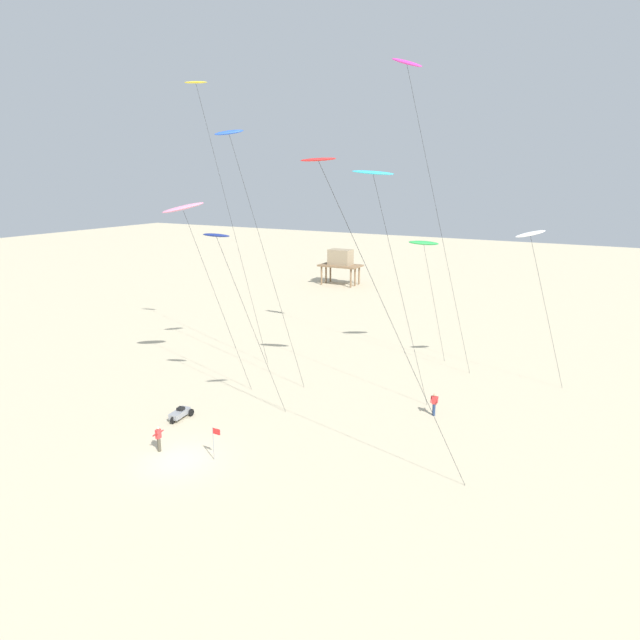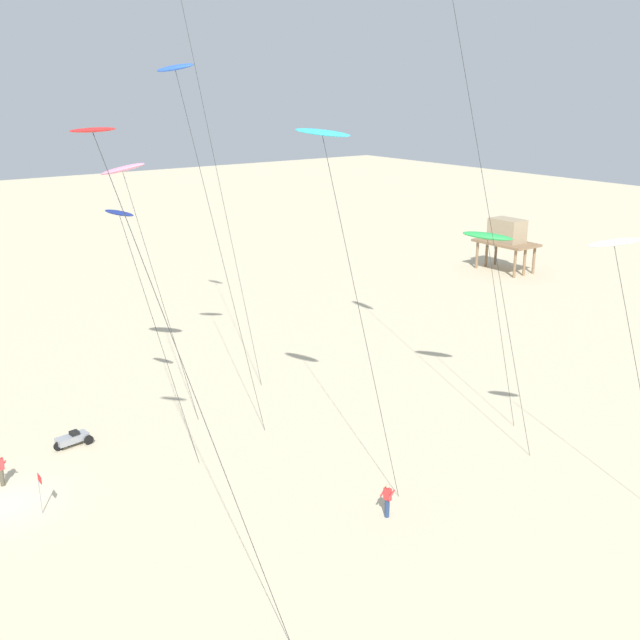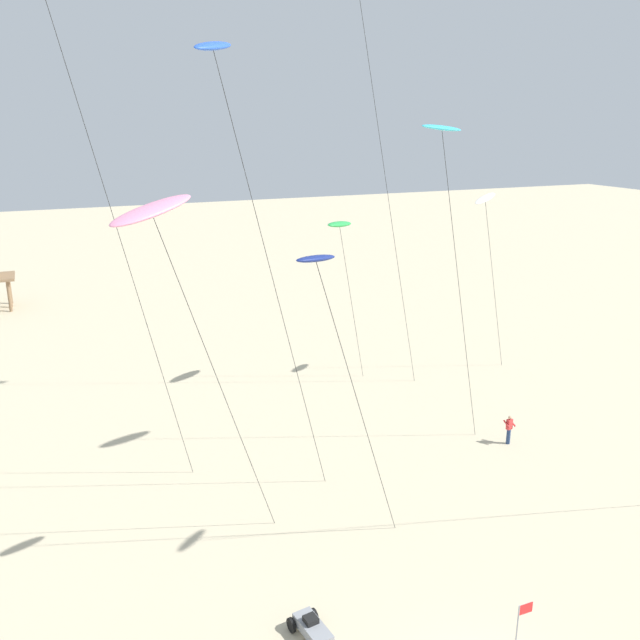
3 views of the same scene
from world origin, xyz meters
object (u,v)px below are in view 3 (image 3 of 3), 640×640
(kite_white, at_px, (486,201))
(beach_buggy, at_px, (312,628))
(kite_pink, at_px, (152,212))
(marker_flag, at_px, (521,620))
(kite_green, at_px, (340,225))
(kite_cyan, at_px, (442,132))
(kite_blue, at_px, (216,57))
(kite_navy, at_px, (318,265))
(kite_flyer_middle, at_px, (509,429))

(kite_white, height_order, beach_buggy, kite_white)
(kite_pink, relative_size, marker_flag, 7.06)
(kite_green, relative_size, beach_buggy, 5.29)
(kite_white, bearing_deg, kite_cyan, -136.32)
(kite_pink, height_order, beach_buggy, kite_pink)
(kite_pink, xyz_separation_m, marker_flag, (9.50, -8.85, -12.70))
(kite_blue, relative_size, marker_flag, 9.54)
(kite_blue, xyz_separation_m, marker_flag, (6.51, -11.09, -17.83))
(kite_pink, relative_size, kite_cyan, 0.87)
(kite_green, bearing_deg, beach_buggy, -116.79)
(kite_cyan, relative_size, marker_flag, 8.12)
(kite_pink, bearing_deg, kite_blue, 36.77)
(kite_navy, distance_m, kite_blue, 8.51)
(kite_white, bearing_deg, marker_flag, -122.17)
(kite_blue, bearing_deg, kite_green, 49.79)
(kite_white, distance_m, kite_cyan, 13.60)
(kite_green, distance_m, kite_cyan, 12.65)
(kite_flyer_middle, bearing_deg, kite_blue, -174.65)
(kite_blue, bearing_deg, kite_white, 27.64)
(kite_cyan, height_order, marker_flag, kite_cyan)
(marker_flag, bearing_deg, beach_buggy, 150.05)
(kite_white, height_order, kite_green, kite_white)
(kite_green, xyz_separation_m, kite_cyan, (-0.08, -11.24, 5.80))
(kite_blue, relative_size, kite_pink, 1.35)
(kite_blue, height_order, kite_cyan, kite_blue)
(kite_white, relative_size, kite_green, 1.14)
(kite_blue, bearing_deg, marker_flag, -59.57)
(kite_white, distance_m, kite_pink, 26.49)
(beach_buggy, bearing_deg, kite_navy, 63.87)
(beach_buggy, relative_size, marker_flag, 1.00)
(marker_flag, bearing_deg, kite_white, 57.83)
(marker_flag, bearing_deg, kite_flyer_middle, 53.04)
(kite_navy, xyz_separation_m, kite_green, (8.86, 17.45, -1.62))
(kite_pink, distance_m, kite_flyer_middle, 23.47)
(kite_blue, xyz_separation_m, kite_pink, (-2.99, -2.24, -5.13))
(kite_pink, bearing_deg, kite_green, 47.45)
(kite_white, distance_m, kite_blue, 23.82)
(kite_white, distance_m, kite_flyer_middle, 15.00)
(kite_green, height_order, kite_blue, kite_blue)
(kite_navy, height_order, beach_buggy, kite_navy)
(kite_navy, bearing_deg, kite_flyer_middle, 23.44)
(kite_blue, relative_size, kite_cyan, 1.18)
(kite_green, xyz_separation_m, beach_buggy, (-10.38, -20.56, -10.37))
(kite_blue, relative_size, kite_flyer_middle, 12.00)
(kite_cyan, relative_size, beach_buggy, 8.09)
(kite_blue, relative_size, beach_buggy, 9.51)
(kite_flyer_middle, bearing_deg, kite_navy, -156.56)
(kite_white, distance_m, marker_flag, 27.68)
(kite_cyan, distance_m, beach_buggy, 21.31)
(kite_pink, xyz_separation_m, kite_cyan, (13.82, 3.90, 2.40))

